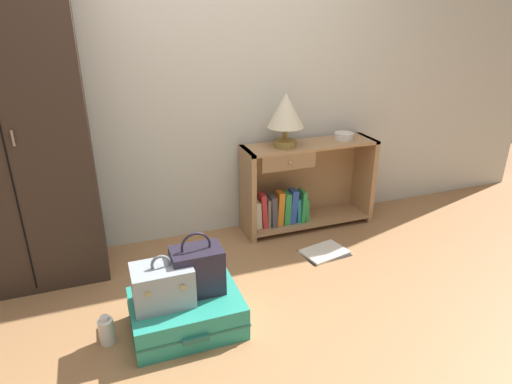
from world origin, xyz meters
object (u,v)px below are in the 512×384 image
(bowl, at_px, (344,136))
(open_book_on_floor, at_px, (324,252))
(wardrobe, at_px, (9,129))
(bookshelf, at_px, (301,187))
(bottle, at_px, (107,331))
(table_lamp, at_px, (286,112))
(suitcase_large, at_px, (187,313))
(train_case, at_px, (163,285))
(handbag, at_px, (197,270))

(bowl, bearing_deg, open_book_on_floor, -128.83)
(wardrobe, relative_size, bookshelf, 1.89)
(bowl, bearing_deg, bottle, -154.85)
(table_lamp, bearing_deg, bookshelf, 10.47)
(wardrobe, distance_m, bottle, 1.33)
(bowl, bearing_deg, suitcase_large, -148.05)
(train_case, distance_m, open_book_on_floor, 1.37)
(table_lamp, relative_size, handbag, 1.09)
(bookshelf, bearing_deg, handbag, -139.86)
(wardrobe, bearing_deg, train_case, -50.64)
(handbag, bearing_deg, suitcase_large, -153.02)
(table_lamp, height_order, bowl, table_lamp)
(bookshelf, bearing_deg, bottle, -150.03)
(handbag, height_order, open_book_on_floor, handbag)
(table_lamp, bearing_deg, bottle, -148.05)
(handbag, bearing_deg, bookshelf, 40.14)
(bookshelf, xyz_separation_m, table_lamp, (-0.17, -0.03, 0.63))
(handbag, distance_m, bottle, 0.58)
(table_lamp, relative_size, bowl, 2.64)
(bookshelf, height_order, table_lamp, table_lamp)
(bowl, bearing_deg, wardrobe, -178.11)
(suitcase_large, bearing_deg, bowl, 31.95)
(bottle, bearing_deg, handbag, 1.33)
(handbag, xyz_separation_m, open_book_on_floor, (1.05, 0.42, -0.33))
(wardrobe, height_order, suitcase_large, wardrobe)
(train_case, xyz_separation_m, open_book_on_floor, (1.25, 0.46, -0.31))
(train_case, bearing_deg, bottle, 174.69)
(train_case, bearing_deg, handbag, 11.66)
(open_book_on_floor, bearing_deg, handbag, -158.03)
(wardrobe, relative_size, suitcase_large, 3.35)
(wardrobe, xyz_separation_m, suitcase_large, (0.83, -0.87, -0.93))
(handbag, bearing_deg, open_book_on_floor, 21.97)
(bookshelf, relative_size, open_book_on_floor, 3.02)
(bookshelf, height_order, suitcase_large, bookshelf)
(train_case, bearing_deg, table_lamp, 39.66)
(bookshelf, height_order, bowl, bowl)
(table_lamp, height_order, suitcase_large, table_lamp)
(wardrobe, xyz_separation_m, table_lamp, (1.82, 0.05, -0.05))
(handbag, distance_m, open_book_on_floor, 1.18)
(suitcase_large, height_order, handbag, handbag)
(bookshelf, xyz_separation_m, train_case, (-1.28, -0.95, -0.03))
(bowl, height_order, suitcase_large, bowl)
(bowl, height_order, train_case, bowl)
(train_case, relative_size, open_book_on_floor, 0.89)
(suitcase_large, height_order, train_case, train_case)
(bowl, relative_size, open_book_on_floor, 0.43)
(table_lamp, relative_size, open_book_on_floor, 1.14)
(table_lamp, xyz_separation_m, open_book_on_floor, (0.14, -0.45, -0.97))
(wardrobe, bearing_deg, bowl, 1.89)
(table_lamp, bearing_deg, bowl, 3.24)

